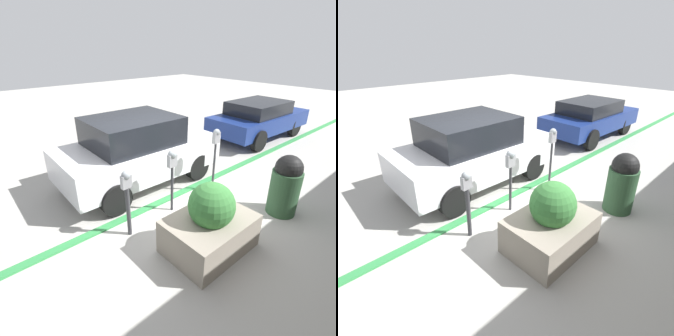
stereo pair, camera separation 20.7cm
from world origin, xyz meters
TOP-DOWN VIEW (x-y plane):
  - ground_plane at (0.00, 0.00)m, footprint 40.00×40.00m
  - curb_strip at (0.00, 0.08)m, footprint 24.50×0.16m
  - parking_meter_nearest at (-1.18, -0.37)m, footprint 0.18×0.15m
  - parking_meter_second at (-0.06, -0.29)m, footprint 0.20×0.17m
  - parking_meter_middle at (1.21, -0.32)m, footprint 0.17×0.15m
  - planter_box at (-0.36, -1.57)m, footprint 1.46×1.05m
  - parked_car_middle at (0.15, 1.21)m, footprint 3.93×1.95m
  - parked_car_rear at (5.55, 1.19)m, footprint 4.08×1.88m
  - trash_bin at (1.60, -1.85)m, footprint 0.58×0.58m

SIDE VIEW (x-z plane):
  - ground_plane at x=0.00m, z-range 0.00..0.00m
  - curb_strip at x=0.00m, z-range 0.00..0.04m
  - planter_box at x=-0.36m, z-range -0.14..1.12m
  - trash_bin at x=1.60m, z-range 0.00..1.28m
  - parked_car_rear at x=5.55m, z-range 0.06..1.44m
  - parking_meter_nearest at x=-1.18m, z-range 0.22..1.51m
  - parked_car_middle at x=0.15m, z-range 0.02..1.72m
  - parking_meter_second at x=-0.06m, z-range 0.35..1.70m
  - parking_meter_middle at x=1.21m, z-range 0.38..1.92m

